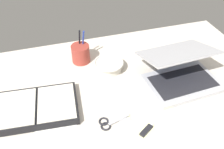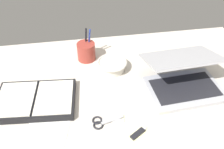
{
  "view_description": "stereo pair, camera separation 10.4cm",
  "coord_description": "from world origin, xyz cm",
  "px_view_note": "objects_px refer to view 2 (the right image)",
  "views": [
    {
      "loc": [
        -26.7,
        -67.48,
        76.11
      ],
      "look_at": [
        -3.71,
        8.9,
        9.0
      ],
      "focal_mm": 40.0,
      "sensor_mm": 36.0,
      "label": 1
    },
    {
      "loc": [
        -16.56,
        -69.82,
        76.11
      ],
      "look_at": [
        -3.71,
        8.9,
        9.0
      ],
      "focal_mm": 40.0,
      "sensor_mm": 36.0,
      "label": 2
    }
  ],
  "objects_px": {
    "laptop": "(183,78)",
    "scissors": "(101,122)",
    "bowl": "(112,65)",
    "planner": "(36,100)",
    "pen_cup": "(86,51)"
  },
  "relations": [
    {
      "from": "laptop",
      "to": "scissors",
      "type": "xyz_separation_m",
      "value": [
        -0.37,
        -0.14,
        -0.05
      ]
    },
    {
      "from": "laptop",
      "to": "bowl",
      "type": "bearing_deg",
      "value": 145.75
    },
    {
      "from": "laptop",
      "to": "planner",
      "type": "height_order",
      "value": "laptop"
    },
    {
      "from": "bowl",
      "to": "scissors",
      "type": "xyz_separation_m",
      "value": [
        -0.09,
        -0.31,
        -0.02
      ]
    },
    {
      "from": "laptop",
      "to": "planner",
      "type": "distance_m",
      "value": 0.62
    },
    {
      "from": "bowl",
      "to": "scissors",
      "type": "distance_m",
      "value": 0.32
    },
    {
      "from": "scissors",
      "to": "pen_cup",
      "type": "bearing_deg",
      "value": 89.75
    },
    {
      "from": "bowl",
      "to": "pen_cup",
      "type": "bearing_deg",
      "value": 136.28
    },
    {
      "from": "pen_cup",
      "to": "scissors",
      "type": "bearing_deg",
      "value": -87.42
    },
    {
      "from": "pen_cup",
      "to": "planner",
      "type": "height_order",
      "value": "pen_cup"
    },
    {
      "from": "planner",
      "to": "scissors",
      "type": "bearing_deg",
      "value": -25.31
    },
    {
      "from": "laptop",
      "to": "bowl",
      "type": "relative_size",
      "value": 2.3
    },
    {
      "from": "laptop",
      "to": "bowl",
      "type": "height_order",
      "value": "laptop"
    },
    {
      "from": "bowl",
      "to": "pen_cup",
      "type": "height_order",
      "value": "pen_cup"
    },
    {
      "from": "bowl",
      "to": "pen_cup",
      "type": "distance_m",
      "value": 0.15
    }
  ]
}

